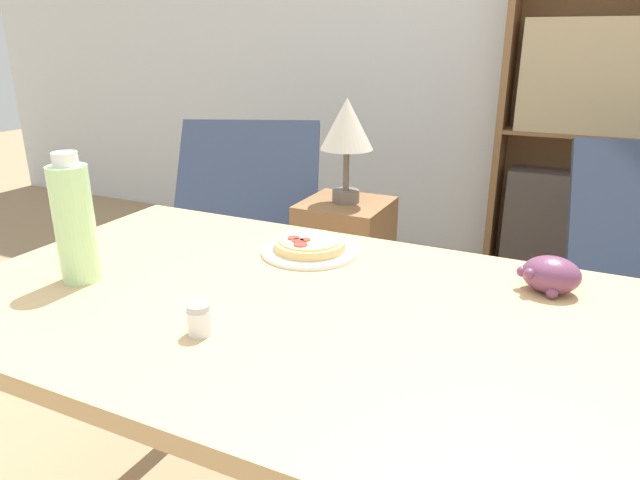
{
  "coord_description": "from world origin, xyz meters",
  "views": [
    {
      "loc": [
        0.49,
        -0.78,
        1.26
      ],
      "look_at": [
        -0.02,
        0.28,
        0.84
      ],
      "focal_mm": 32.0,
      "sensor_mm": 36.0,
      "label": 1
    }
  ],
  "objects": [
    {
      "name": "wall_back",
      "position": [
        0.0,
        2.62,
        1.3
      ],
      "size": [
        8.0,
        0.05,
        2.6
      ],
      "color": "silver",
      "rests_on": "ground_plane"
    },
    {
      "name": "dining_table",
      "position": [
        -0.01,
        0.1,
        0.67
      ],
      "size": [
        1.33,
        0.82,
        0.78
      ],
      "color": "tan",
      "rests_on": "ground_plane"
    },
    {
      "name": "pizza_on_plate",
      "position": [
        -0.07,
        0.34,
        0.79
      ],
      "size": [
        0.23,
        0.23,
        0.04
      ],
      "color": "white",
      "rests_on": "dining_table"
    },
    {
      "name": "grape_bunch",
      "position": [
        0.46,
        0.36,
        0.81
      ],
      "size": [
        0.12,
        0.09,
        0.07
      ],
      "color": "#6B3856",
      "rests_on": "dining_table"
    },
    {
      "name": "drink_bottle",
      "position": [
        -0.43,
        0.0,
        0.9
      ],
      "size": [
        0.08,
        0.08,
        0.27
      ],
      "color": "#B7EAA3",
      "rests_on": "dining_table"
    },
    {
      "name": "salt_shaker",
      "position": [
        -0.07,
        -0.08,
        0.8
      ],
      "size": [
        0.04,
        0.04,
        0.06
      ],
      "color": "white",
      "rests_on": "dining_table"
    },
    {
      "name": "lounge_chair_near",
      "position": [
        -0.88,
        1.27,
        0.29
      ],
      "size": [
        0.87,
        0.96,
        0.88
      ],
      "rotation": [
        0.0,
        0.0,
        0.39
      ],
      "color": "black",
      "rests_on": "ground_plane"
    },
    {
      "name": "bookshelf",
      "position": [
        0.41,
        2.46,
        0.72
      ],
      "size": [
        0.78,
        0.27,
        1.57
      ],
      "color": "brown",
      "rests_on": "ground_plane"
    },
    {
      "name": "side_table",
      "position": [
        -0.38,
        1.29,
        0.31
      ],
      "size": [
        0.34,
        0.34,
        0.62
      ],
      "color": "brown",
      "rests_on": "ground_plane"
    },
    {
      "name": "table_lamp",
      "position": [
        -0.38,
        1.29,
        0.92
      ],
      "size": [
        0.21,
        0.21,
        0.41
      ],
      "color": "#665B51",
      "rests_on": "side_table"
    }
  ]
}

